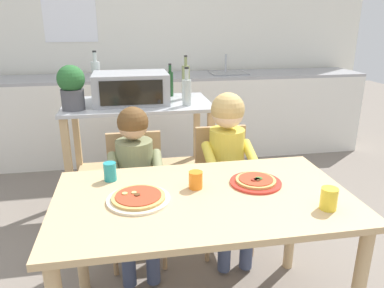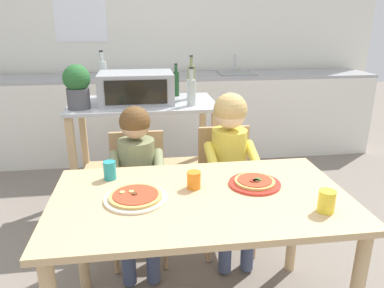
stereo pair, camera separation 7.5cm
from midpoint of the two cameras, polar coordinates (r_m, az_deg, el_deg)
ground_plane at (r=3.07m, az=-1.49°, el=-10.42°), size 11.51×11.51×0.00m
back_wall_tiled at (r=4.46m, az=-4.36°, el=16.92°), size 5.16×0.13×2.70m
kitchen_counter at (r=4.18m, az=-3.64°, el=4.39°), size 4.65×0.60×1.11m
kitchen_island_cart at (r=2.91m, az=-6.59°, el=0.80°), size 1.09×0.62×0.90m
toaster_oven at (r=2.80m, az=-7.84°, el=8.62°), size 0.54×0.38×0.23m
bottle_tall_green_wine at (r=2.92m, az=0.64°, el=9.65°), size 0.06×0.06×0.34m
bottle_slim_sauce at (r=3.03m, az=-1.75°, el=9.42°), size 0.05×0.05×0.26m
bottle_clear_vinegar at (r=3.04m, az=-12.89°, el=9.87°), size 0.07×0.07×0.37m
bottle_dark_olive_oil at (r=2.68m, az=0.70°, el=8.18°), size 0.06×0.06×0.28m
potted_herb_plant at (r=2.69m, az=-16.55°, el=8.70°), size 0.19×0.19×0.31m
dining_table at (r=1.77m, az=2.59°, el=-10.88°), size 1.37×0.79×0.72m
dining_chair_left at (r=2.39m, az=-7.38°, el=-6.61°), size 0.36×0.36×0.81m
dining_chair_right at (r=2.48m, az=6.11°, el=-5.50°), size 0.36×0.36×0.81m
child_in_olive_shirt at (r=2.21m, az=-7.52°, el=-4.12°), size 0.32×0.42×1.00m
child_in_yellow_shirt at (r=2.30m, az=6.97°, el=-1.75°), size 0.32×0.42×1.06m
pizza_plate_cream at (r=1.69m, az=-7.43°, el=-8.21°), size 0.28×0.28×0.03m
pizza_plate_red_rimmed at (r=1.85m, az=10.82°, el=-5.88°), size 0.25×0.25×0.03m
drinking_cup_orange at (r=1.77m, az=1.50°, el=-5.60°), size 0.07×0.07×0.08m
drinking_cup_yellow at (r=1.68m, az=21.31°, el=-8.26°), size 0.07×0.07×0.10m
drinking_cup_teal at (r=1.91m, az=-11.49°, el=-4.01°), size 0.06×0.06×0.09m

